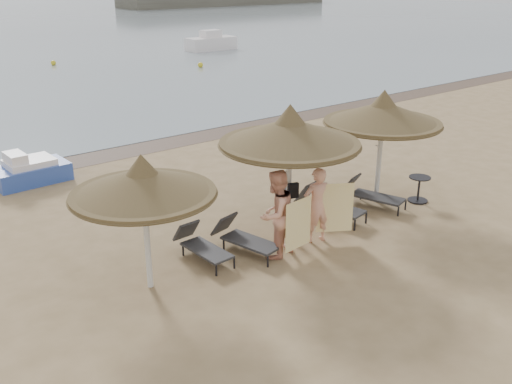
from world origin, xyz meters
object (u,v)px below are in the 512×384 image
palapa_right (383,114)px  pedal_boat (30,171)px  person_right (317,199)px  palapa_center (290,133)px  palapa_left (143,183)px  lounger_near_left (243,237)px  lounger_far_left (201,244)px  lounger_far_right (370,193)px  side_table (419,190)px  person_left (276,207)px  lounger_near_right (327,203)px

palapa_right → pedal_boat: size_ratio=1.45×
person_right → palapa_center: bearing=-42.3°
palapa_left → lounger_near_left: size_ratio=1.59×
person_right → lounger_far_left: bearing=-4.2°
lounger_far_left → lounger_far_right: lounger_far_right is taller
palapa_left → pedal_boat: (0.08, 7.62, -1.86)m
palapa_right → side_table: size_ratio=4.40×
lounger_far_right → person_right: (-2.65, -0.68, 0.71)m
palapa_right → person_left: bearing=-169.9°
person_left → lounger_far_right: bearing=175.8°
lounger_near_left → lounger_far_right: bearing=-12.1°
person_left → pedal_boat: (-2.76, 8.15, -0.80)m
palapa_center → lounger_far_left: palapa_center is taller
side_table → palapa_center: bearing=173.0°
lounger_far_left → lounger_near_right: (3.78, -0.09, 0.05)m
palapa_left → person_left: (2.84, -0.53, -1.06)m
lounger_far_left → person_left: (1.36, -0.94, 0.84)m
side_table → person_left: bearing=-179.5°
lounger_near_right → pedal_boat: size_ratio=0.90×
person_left → person_right: person_left is taller
palapa_right → lounger_near_right: bearing=177.4°
lounger_near_left → lounger_near_right: 2.85m
person_left → person_right: 1.22m
pedal_boat → person_left: bearing=-73.7°
palapa_center → pedal_boat: (-3.62, 7.57, -2.20)m
lounger_near_right → lounger_far_right: 1.46m
palapa_right → lounger_near_right: 2.78m
lounger_near_left → pedal_boat: size_ratio=0.82×
lounger_far_right → person_right: 2.82m
palapa_right → person_left: 4.51m
palapa_left → lounger_far_left: bearing=15.5°
palapa_left → pedal_boat: 7.84m
palapa_center → palapa_right: size_ratio=1.04×
palapa_center → palapa_left: bearing=-179.3°
palapa_center → lounger_near_right: palapa_center is taller
palapa_center → person_left: bearing=-146.2°
palapa_center → person_left: size_ratio=1.39×
palapa_left → palapa_center: 3.71m
person_right → pedal_boat: person_right is taller
lounger_near_right → lounger_far_left: bearing=166.3°
palapa_left → side_table: palapa_left is taller
pedal_boat → lounger_near_left: bearing=-75.1°
lounger_far_right → person_left: person_left is taller
lounger_near_left → lounger_far_left: bearing=149.7°
palapa_center → lounger_far_right: 3.74m
lounger_near_left → side_table: 5.61m
palapa_center → person_right: 1.66m
palapa_right → lounger_near_left: size_ratio=1.75×
lounger_near_right → pedal_boat: (-5.18, 7.31, -0.01)m
palapa_center → side_table: 4.86m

